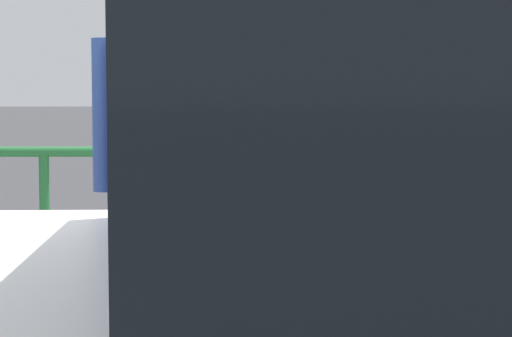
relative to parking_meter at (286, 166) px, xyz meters
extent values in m
cylinder|color=slate|center=(0.00, 0.00, -0.52)|extent=(0.07, 0.07, 1.01)
cylinder|color=#939699|center=(0.00, 0.00, 0.14)|extent=(0.16, 0.16, 0.31)
sphere|color=silver|center=(0.00, 0.00, 0.33)|extent=(0.16, 0.16, 0.16)
cube|color=black|center=(0.00, -0.09, 0.21)|extent=(0.09, 0.01, 0.07)
cube|color=yellow|center=(0.00, -0.09, 0.09)|extent=(0.10, 0.01, 0.09)
cylinder|color=#1E233F|center=(-0.56, 0.13, -0.59)|extent=(0.15, 0.15, 0.88)
cylinder|color=#1E233F|center=(-0.37, 0.10, -0.59)|extent=(0.15, 0.15, 0.88)
cube|color=#2D478C|center=(-0.46, 0.11, 0.18)|extent=(0.49, 0.29, 0.66)
sphere|color=beige|center=(-0.46, 0.11, 0.63)|extent=(0.24, 0.24, 0.24)
cylinder|color=#2D478C|center=(-0.73, 0.15, 0.20)|extent=(0.09, 0.09, 0.62)
cylinder|color=#2D478C|center=(-0.17, 0.20, 0.26)|extent=(0.15, 0.38, 0.59)
cylinder|color=#1E602D|center=(-0.23, 1.94, -0.06)|extent=(24.00, 0.06, 0.06)
cylinder|color=#1E602D|center=(-0.23, 1.94, -0.50)|extent=(24.00, 0.05, 0.05)
cylinder|color=#1E602D|center=(-1.32, 1.94, -0.54)|extent=(0.06, 0.06, 0.96)
cylinder|color=#1E602D|center=(0.86, 1.94, -0.54)|extent=(0.06, 0.06, 0.96)
camera|label=1|loc=(-0.19, -3.90, 0.30)|focal=70.00mm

